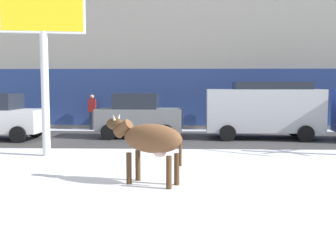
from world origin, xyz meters
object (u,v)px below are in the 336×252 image
Objects in this scene: cow_brown at (150,140)px; billboard at (43,14)px; car_silver_van at (264,108)px; car_grey_hatchback at (139,116)px; pedestrian_far_left at (218,112)px; pedestrian_near_billboard at (121,112)px; pedestrian_by_cars at (92,112)px.

cow_brown is 6.04m from billboard.
car_silver_van reaches higher than cow_brown.
cow_brown is 0.34× the size of billboard.
billboard is at bearing -117.66° from car_grey_hatchback.
pedestrian_far_left is at bearing 41.07° from car_grey_hatchback.
cow_brown is at bearing -102.20° from pedestrian_far_left.
cow_brown is at bearing -46.14° from billboard.
pedestrian_near_billboard is (1.22, 7.67, -3.43)m from billboard.
billboard reaches higher than car_silver_van.
car_silver_van is at bearing -63.47° from pedestrian_far_left.
billboard is 3.21× the size of pedestrian_by_cars.
car_grey_hatchback is 2.06× the size of pedestrian_far_left.
pedestrian_by_cars and pedestrian_far_left have the same top height.
pedestrian_far_left is (4.73, 0.00, 0.00)m from pedestrian_near_billboard.
billboard is 1.19× the size of car_silver_van.
pedestrian_far_left is (2.45, 11.31, -0.11)m from cow_brown.
pedestrian_by_cars is at bearing 157.67° from car_silver_van.
car_grey_hatchback is at bearing -68.80° from pedestrian_near_billboard.
car_grey_hatchback is 2.06× the size of pedestrian_by_cars.
pedestrian_far_left is at bearing 77.80° from cow_brown.
pedestrian_near_billboard and pedestrian_far_left have the same top height.
billboard reaches higher than cow_brown.
pedestrian_by_cars is at bearing 130.59° from car_grey_hatchback.
car_silver_van is (5.12, -0.11, 0.32)m from car_grey_hatchback.
car_silver_van is at bearing -22.33° from pedestrian_by_cars.
cow_brown is 9.08m from car_silver_van.
billboard is 9.29m from car_silver_van.
car_silver_van is 8.40m from pedestrian_by_cars.
billboard is at bearing -99.00° from pedestrian_near_billboard.
car_grey_hatchback is 4.05m from pedestrian_by_cars.
car_silver_van reaches higher than car_grey_hatchback.
pedestrian_near_billboard is (-2.28, 11.31, -0.11)m from cow_brown.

